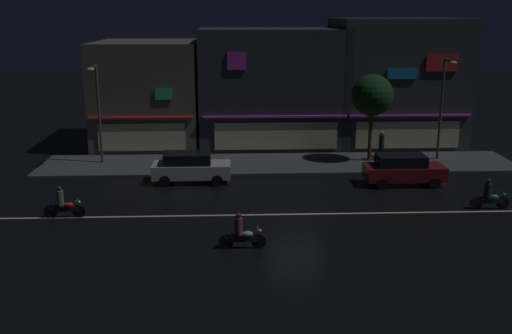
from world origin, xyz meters
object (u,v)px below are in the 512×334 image
parked_car_trailing (191,167)px  motorcycle_following (241,234)px  pedestrian_on_sidewalk (381,147)px  motorcycle_opposite_lane (489,197)px  streetlamp_west (98,105)px  traffic_cone (227,175)px  parked_car_near_kerb (403,169)px  motorcycle_lead (63,205)px  streetlamp_mid (443,100)px

parked_car_trailing → motorcycle_following: bearing=-74.8°
pedestrian_on_sidewalk → motorcycle_opposite_lane: bearing=99.9°
motorcycle_following → motorcycle_opposite_lane: bearing=-161.3°
streetlamp_west → traffic_cone: size_ratio=10.98×
parked_car_near_kerb → traffic_cone: size_ratio=7.82×
motorcycle_lead → motorcycle_opposite_lane: (20.03, 0.32, 0.00)m
pedestrian_on_sidewalk → motorcycle_lead: pedestrian_on_sidewalk is taller
streetlamp_west → parked_car_trailing: streetlamp_west is taller
pedestrian_on_sidewalk → motorcycle_following: 16.48m
parked_car_near_kerb → parked_car_trailing: same height
parked_car_trailing → motorcycle_opposite_lane: 15.51m
pedestrian_on_sidewalk → motorcycle_lead: size_ratio=0.96×
pedestrian_on_sidewalk → motorcycle_opposite_lane: pedestrian_on_sidewalk is taller
motorcycle_opposite_lane → traffic_cone: 13.75m
motorcycle_lead → motorcycle_following: same height
parked_car_trailing → motorcycle_lead: size_ratio=2.26×
parked_car_trailing → traffic_cone: (2.02, 0.30, -0.59)m
streetlamp_mid → traffic_cone: (-13.35, -3.60, -3.66)m
parked_car_near_kerb → traffic_cone: bearing=-7.6°
streetlamp_mid → motorcycle_lead: bearing=-155.4°
motorcycle_following → traffic_cone: size_ratio=3.45×
motorcycle_following → traffic_cone: 9.98m
pedestrian_on_sidewalk → parked_car_near_kerb: pedestrian_on_sidewalk is taller
streetlamp_mid → parked_car_near_kerb: (-3.71, -4.88, -3.06)m
pedestrian_on_sidewalk → motorcycle_opposite_lane: 9.84m
pedestrian_on_sidewalk → motorcycle_lead: bearing=22.7°
parked_car_near_kerb → motorcycle_following: parked_car_near_kerb is taller
streetlamp_west → motorcycle_following: streetlamp_west is taller
streetlamp_west → parked_car_trailing: (5.77, -3.92, -2.91)m
parked_car_near_kerb → motorcycle_lead: bearing=15.3°
pedestrian_on_sidewalk → parked_car_trailing: size_ratio=0.42×
motorcycle_lead → parked_car_near_kerb: bearing=22.1°
pedestrian_on_sidewalk → traffic_cone: 10.44m
parked_car_trailing → motorcycle_opposite_lane: (14.56, -5.34, -0.24)m
streetlamp_west → motorcycle_lead: bearing=-88.2°
streetlamp_mid → traffic_cone: size_ratio=11.53×
parked_car_near_kerb → motorcycle_following: size_ratio=2.26×
parked_car_near_kerb → motorcycle_lead: parked_car_near_kerb is taller
streetlamp_west → streetlamp_mid: (21.14, -0.02, 0.16)m
pedestrian_on_sidewalk → parked_car_near_kerb: size_ratio=0.42×
motorcycle_lead → streetlamp_mid: bearing=31.5°
motorcycle_lead → traffic_cone: size_ratio=3.45×
parked_car_trailing → parked_car_near_kerb: bearing=-4.8°
streetlamp_west → motorcycle_lead: 10.08m
streetlamp_mid → motorcycle_opposite_lane: 9.85m
streetlamp_mid → motorcycle_opposite_lane: (-0.81, -9.24, -3.30)m
traffic_cone → streetlamp_mid: bearing=15.1°
streetlamp_mid → motorcycle_following: 18.90m
parked_car_near_kerb → motorcycle_lead: size_ratio=2.26×
pedestrian_on_sidewalk → motorcycle_lead: (-17.20, -9.74, -0.36)m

